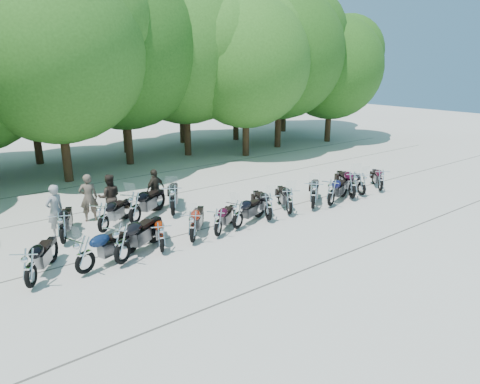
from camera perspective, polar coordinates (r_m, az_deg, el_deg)
ground at (r=15.44m, az=3.38°, el=-5.19°), size 90.00×90.00×0.00m
tree_3 at (r=22.83m, az=-23.57°, el=16.84°), size 8.70×8.70×10.67m
tree_4 at (r=25.91m, az=-15.51°, el=18.11°), size 9.13×9.13×11.20m
tree_5 at (r=27.82m, az=-7.41°, el=18.29°), size 9.04×9.04×11.10m
tree_6 at (r=27.48m, az=0.82°, el=16.86°), size 8.00×8.00×9.82m
tree_7 at (r=30.58m, az=5.32°, el=17.86°), size 8.79×8.79×10.79m
tree_8 at (r=33.48m, az=12.08°, el=15.91°), size 7.53×7.53×9.25m
tree_11 at (r=27.83m, az=-26.51°, el=14.52°), size 7.56×7.56×9.28m
tree_12 at (r=29.50m, az=-15.60°, el=16.09°), size 7.88×7.88×9.67m
tree_13 at (r=32.55m, az=-8.01°, el=17.08°), size 8.31×8.31×10.20m
tree_14 at (r=33.57m, az=-0.58°, el=16.87°), size 8.02×8.02×9.84m
tree_15 at (r=38.11m, az=6.10°, el=18.56°), size 9.67×9.67×11.86m
motorcycle_0 at (r=12.65m, az=-26.26°, el=-8.97°), size 1.81×2.30×1.29m
motorcycle_1 at (r=12.83m, az=-20.05°, el=-7.77°), size 2.44×1.51×1.32m
motorcycle_2 at (r=13.05m, az=-15.51°, el=-6.58°), size 2.58×2.06×1.46m
motorcycle_3 at (r=13.65m, az=-10.46°, el=-5.88°), size 1.33×2.12×1.15m
motorcycle_4 at (r=14.19m, az=-6.33°, el=-4.55°), size 1.97×2.13×1.26m
motorcycle_5 at (r=14.64m, az=-2.94°, el=-4.00°), size 2.02×1.71×1.16m
motorcycle_6 at (r=15.26m, az=-0.30°, el=-2.94°), size 2.29×1.42×1.24m
motorcycle_7 at (r=16.09m, az=3.84°, el=-1.89°), size 1.50×2.31×1.26m
motorcycle_8 at (r=16.79m, az=6.61°, el=-1.16°), size 1.71×2.27×1.26m
motorcycle_9 at (r=17.56m, az=9.78°, el=-0.29°), size 2.33×2.16×1.38m
motorcycle_10 at (r=18.08m, az=12.10°, el=-0.00°), size 2.45×1.55×1.33m
motorcycle_11 at (r=19.25m, az=14.79°, el=0.99°), size 2.05×2.55×1.44m
motorcycle_12 at (r=19.93m, az=15.96°, el=1.09°), size 1.35×2.23×1.21m
motorcycle_13 at (r=20.86m, az=18.29°, el=1.57°), size 1.94×1.99×1.21m
motorcycle_14 at (r=15.15m, az=-22.64°, el=-4.35°), size 1.52×2.36×1.29m
motorcycle_15 at (r=15.66m, az=-17.82°, el=-3.18°), size 2.20×1.96×1.28m
motorcycle_16 at (r=16.13m, az=-13.88°, el=-1.98°), size 2.53×2.09×1.44m
motorcycle_17 at (r=16.73m, az=-9.00°, el=-1.00°), size 1.98×2.59×1.44m
rider_0 at (r=15.97m, az=-23.43°, el=-2.31°), size 0.80×0.67×1.85m
rider_1 at (r=16.99m, az=-16.98°, el=-0.66°), size 1.04×0.92×1.78m
rider_2 at (r=17.66m, az=-11.23°, el=0.31°), size 1.09×0.75×1.72m
rider_3 at (r=17.07m, az=-19.54°, el=-0.72°), size 0.77×0.61×1.84m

